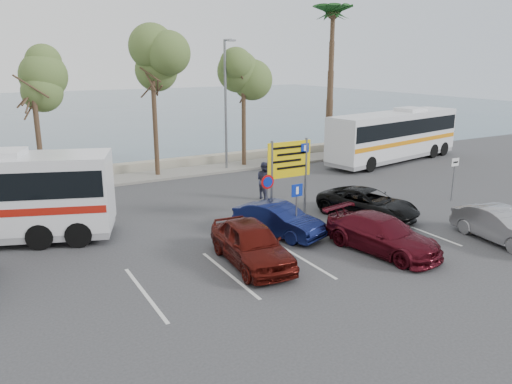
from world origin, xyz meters
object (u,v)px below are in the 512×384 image
pedestrian_near (45,220)px  suv_black (368,203)px  car_blue (278,220)px  car_maroon (382,234)px  street_lamp_right (226,98)px  car_red (251,243)px  pedestrian_far (264,180)px  coach_bus_right (394,137)px  direction_sign (289,165)px  car_silver_b (502,226)px

pedestrian_near → suv_black: bearing=124.2°
pedestrian_near → car_blue: bearing=116.5°
car_blue → car_maroon: size_ratio=0.85×
street_lamp_right → suv_black: bearing=-84.3°
car_red → pedestrian_far: pedestrian_far is taller
coach_bus_right → car_maroon: bearing=-135.7°
direction_sign → car_maroon: (0.80, -5.15, -1.75)m
coach_bus_right → car_silver_b: coach_bus_right is taller
street_lamp_right → car_red: size_ratio=1.80×
pedestrian_far → suv_black: bearing=-161.0°
pedestrian_near → pedestrian_far: bearing=147.1°
coach_bus_right → car_blue: (-15.15, -9.00, -1.04)m
direction_sign → car_silver_b: 8.90m
street_lamp_right → direction_sign: (-2.00, -10.32, -2.17)m
street_lamp_right → pedestrian_far: street_lamp_right is taller
suv_black → pedestrian_near: (-13.20, 3.50, 0.33)m
street_lamp_right → car_red: bearing=-113.1°
car_red → pedestrian_far: bearing=61.8°
car_maroon → direction_sign: bearing=88.8°
street_lamp_right → car_maroon: size_ratio=1.72×
car_maroon → car_red: (-4.80, 1.39, 0.09)m
coach_bus_right → car_blue: coach_bus_right is taller
street_lamp_right → car_blue: (-3.60, -12.02, -3.95)m
car_blue → direction_sign: bearing=26.7°
car_silver_b → pedestrian_near: size_ratio=2.08×
direction_sign → pedestrian_far: size_ratio=1.85×
car_silver_b → pedestrian_near: bearing=158.1°
street_lamp_right → pedestrian_near: size_ratio=4.09×
pedestrian_far → street_lamp_right: bearing=-18.6°
coach_bus_right → car_maroon: coach_bus_right is taller
coach_bus_right → pedestrian_far: bearing=-162.7°
street_lamp_right → suv_black: size_ratio=1.72×
street_lamp_right → car_maroon: bearing=-94.4°
street_lamp_right → car_red: (-6.00, -14.09, -3.84)m
car_maroon → pedestrian_far: size_ratio=2.39×
car_maroon → suv_black: 4.20m
direction_sign → pedestrian_near: direction_sign is taller
street_lamp_right → pedestrian_near: bearing=-144.6°
street_lamp_right → direction_sign: bearing=-100.9°
street_lamp_right → car_blue: 13.15m
direction_sign → suv_black: size_ratio=0.77×
car_maroon → street_lamp_right: bearing=75.5°
coach_bus_right → car_blue: bearing=-149.3°
street_lamp_right → car_blue: size_ratio=2.02×
coach_bus_right → suv_black: (-10.35, -9.00, -1.04)m
car_silver_b → street_lamp_right: bearing=108.6°
street_lamp_right → pedestrian_near: 15.16m
coach_bus_right → suv_black: 13.76m
suv_black → pedestrian_far: 5.61m
car_red → street_lamp_right: bearing=72.2°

